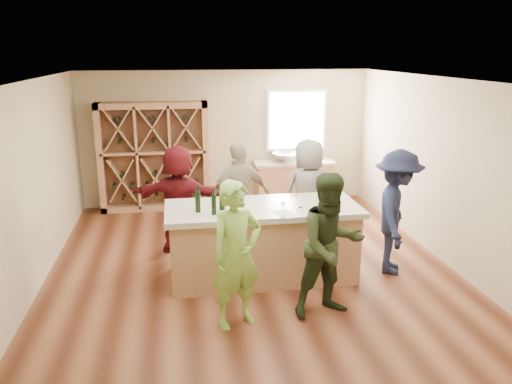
{
  "coord_description": "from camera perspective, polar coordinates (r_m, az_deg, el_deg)",
  "views": [
    {
      "loc": [
        -1.04,
        -6.86,
        3.2
      ],
      "look_at": [
        0.1,
        0.2,
        1.15
      ],
      "focal_mm": 35.0,
      "sensor_mm": 36.0,
      "label": 1
    }
  ],
  "objects": [
    {
      "name": "person_far_left",
      "position": [
        8.1,
        -8.78,
        -0.82
      ],
      "size": [
        1.73,
        1.01,
        1.76
      ],
      "primitive_type": "imported",
      "rotation": [
        0.0,
        0.0,
        2.86
      ],
      "color": "#590F14",
      "rests_on": "floor"
    },
    {
      "name": "wine_rack",
      "position": [
        10.35,
        -11.56,
        3.96
      ],
      "size": [
        2.2,
        0.45,
        2.2
      ],
      "primitive_type": "cube",
      "color": "#B17C54",
      "rests_on": "floor"
    },
    {
      "name": "person_near_left",
      "position": [
        5.85,
        -2.25,
        -7.19
      ],
      "size": [
        0.79,
        0.7,
        1.79
      ],
      "primitive_type": "imported",
      "rotation": [
        0.0,
        0.0,
        0.41
      ],
      "color": "#8CC64C",
      "rests_on": "floor"
    },
    {
      "name": "wine_bottle_b",
      "position": [
        6.63,
        -4.84,
        -1.49
      ],
      "size": [
        0.08,
        0.08,
        0.27
      ],
      "primitive_type": "cylinder",
      "rotation": [
        0.0,
        0.0,
        0.2
      ],
      "color": "black",
      "rests_on": "tasting_counter_top"
    },
    {
      "name": "person_near_right",
      "position": [
        6.14,
        8.55,
        -6.1
      ],
      "size": [
        0.96,
        0.65,
        1.81
      ],
      "primitive_type": "imported",
      "rotation": [
        0.0,
        0.0,
        0.2
      ],
      "color": "#263319",
      "rests_on": "floor"
    },
    {
      "name": "floor",
      "position": [
        7.66,
        -0.51,
        -9.11
      ],
      "size": [
        6.0,
        7.0,
        0.1
      ],
      "primitive_type": "cube",
      "color": "brown",
      "rests_on": "ground"
    },
    {
      "name": "wine_bottle_d",
      "position": [
        6.65,
        -2.66,
        -1.2
      ],
      "size": [
        0.09,
        0.09,
        0.31
      ],
      "primitive_type": "cylinder",
      "rotation": [
        0.0,
        0.0,
        -0.14
      ],
      "color": "black",
      "rests_on": "tasting_counter_top"
    },
    {
      "name": "wall_left",
      "position": [
        7.37,
        -24.69,
        0.37
      ],
      "size": [
        0.1,
        7.0,
        2.8
      ],
      "primitive_type": "cube",
      "color": "#BFAE8B",
      "rests_on": "ground"
    },
    {
      "name": "wine_glass_d",
      "position": [
        6.94,
        5.11,
        -1.14
      ],
      "size": [
        0.06,
        0.06,
        0.16
      ],
      "primitive_type": "cone",
      "rotation": [
        0.0,
        0.0,
        -0.06
      ],
      "color": "white",
      "rests_on": "tasting_counter_top"
    },
    {
      "name": "tasting_menu_c",
      "position": [
        6.85,
        7.86,
        -2.16
      ],
      "size": [
        0.25,
        0.33,
        0.0
      ],
      "primitive_type": "cube",
      "rotation": [
        0.0,
        0.0,
        -0.07
      ],
      "color": "white",
      "rests_on": "tasting_counter_top"
    },
    {
      "name": "person_far_right",
      "position": [
        8.23,
        5.97,
        -0.23
      ],
      "size": [
        0.94,
        0.67,
        1.82
      ],
      "primitive_type": "imported",
      "rotation": [
        0.0,
        0.0,
        3.24
      ],
      "color": "slate",
      "rests_on": "floor"
    },
    {
      "name": "wall_right",
      "position": [
        8.18,
        21.1,
        2.21
      ],
      "size": [
        0.1,
        7.0,
        2.8
      ],
      "primitive_type": "cube",
      "color": "#BFAE8B",
      "rests_on": "ground"
    },
    {
      "name": "wall_back",
      "position": [
        10.61,
        -3.44,
        6.2
      ],
      "size": [
        6.0,
        0.1,
        2.8
      ],
      "primitive_type": "cube",
      "color": "#BFAE8B",
      "rests_on": "ground"
    },
    {
      "name": "sink",
      "position": [
        10.53,
        3.32,
        3.98
      ],
      "size": [
        0.54,
        0.54,
        0.19
      ],
      "primitive_type": "imported",
      "color": "silver",
      "rests_on": "back_counter_top"
    },
    {
      "name": "wall_front",
      "position": [
        3.9,
        7.5,
        -11.57
      ],
      "size": [
        6.0,
        0.1,
        2.8
      ],
      "primitive_type": "cube",
      "color": "#BFAE8B",
      "rests_on": "ground"
    },
    {
      "name": "tasting_counter_base",
      "position": [
        7.2,
        0.75,
        -6.02
      ],
      "size": [
        2.6,
        1.0,
        1.0
      ],
      "primitive_type": "cube",
      "color": "#B17C54",
      "rests_on": "floor"
    },
    {
      "name": "tasting_menu_b",
      "position": [
        6.71,
        3.17,
        -2.42
      ],
      "size": [
        0.32,
        0.38,
        0.0
      ],
      "primitive_type": "cube",
      "rotation": [
        0.0,
        0.0,
        0.28
      ],
      "color": "white",
      "rests_on": "tasting_counter_top"
    },
    {
      "name": "tasting_counter_top",
      "position": [
        7.02,
        0.76,
        -1.93
      ],
      "size": [
        2.72,
        1.12,
        0.08
      ],
      "primitive_type": "cube",
      "color": "#BDB09B",
      "rests_on": "tasting_counter_base"
    },
    {
      "name": "wine_glass_b",
      "position": [
        6.55,
        3.09,
        -2.02
      ],
      "size": [
        0.09,
        0.09,
        0.19
      ],
      "primitive_type": "cone",
      "rotation": [
        0.0,
        0.0,
        0.38
      ],
      "color": "white",
      "rests_on": "tasting_counter_top"
    },
    {
      "name": "person_far_mid",
      "position": [
        8.05,
        -1.87,
        -0.63
      ],
      "size": [
        1.17,
        0.84,
        1.8
      ],
      "primitive_type": "imported",
      "rotation": [
        0.0,
        0.0,
        3.45
      ],
      "color": "gray",
      "rests_on": "floor"
    },
    {
      "name": "person_server",
      "position": [
        7.52,
        15.75,
        -2.25
      ],
      "size": [
        1.0,
        1.31,
        1.84
      ],
      "primitive_type": "imported",
      "rotation": [
        0.0,
        0.0,
        1.14
      ],
      "color": "#191E38",
      "rests_on": "floor"
    },
    {
      "name": "back_counter_top",
      "position": [
        10.6,
        4.36,
        3.36
      ],
      "size": [
        1.7,
        0.62,
        0.06
      ],
      "primitive_type": "cube",
      "color": "#BDB09B",
      "rests_on": "back_counter_base"
    },
    {
      "name": "wine_bottle_a",
      "position": [
        6.75,
        -6.67,
        -1.11
      ],
      "size": [
        0.08,
        0.08,
        0.29
      ],
      "primitive_type": "cylinder",
      "rotation": [
        0.0,
        0.0,
        -0.07
      ],
      "color": "black",
      "rests_on": "tasting_counter_top"
    },
    {
      "name": "wine_glass_a",
      "position": [
        6.52,
        -1.5,
        -2.15
      ],
      "size": [
        0.08,
        0.08,
        0.18
      ],
      "primitive_type": "cone",
      "rotation": [
        0.0,
        0.0,
        0.24
      ],
      "color": "white",
      "rests_on": "tasting_counter_top"
    },
    {
      "name": "window_pane",
      "position": [
        10.7,
        4.69,
        8.15
      ],
      "size": [
        1.18,
        0.01,
        1.18
      ],
      "primitive_type": "cube",
      "color": "white",
      "rests_on": "wall_back"
    },
    {
      "name": "tasting_menu_a",
      "position": [
        6.56,
        -1.32,
        -2.83
      ],
      "size": [
        0.28,
        0.33,
        0.0
      ],
      "primitive_type": "cube",
      "rotation": [
        0.0,
        0.0,
        -0.23
      ],
      "color": "white",
      "rests_on": "tasting_counter_top"
    },
    {
      "name": "wine_bottle_c",
      "position": [
        6.82,
        -3.91,
        -0.75
      ],
      "size": [
        0.1,
        0.1,
        0.32
      ],
      "primitive_type": "cylinder",
      "rotation": [
        0.0,
        0.0,
        -0.33
      ],
      "color": "black",
      "rests_on": "tasting_counter_top"
    },
    {
      "name": "ceiling",
      "position": [
        6.94,
        -0.57,
        13.12
      ],
      "size": [
        6.0,
        7.0,
        0.1
      ],
      "primitive_type": "cube",
      "color": "white",
      "rests_on": "ground"
    },
    {
      "name": "wine_glass_e",
      "position": [
        6.94,
        8.63,
        -1.25
      ],
      "size": [
        0.07,
        0.07,
        0.17
      ],
      "primitive_type": "cone",
      "rotation": [
        0.0,
        0.0,
        -0.18
      ],
      "color": "white",
      "rests_on": "tasting_counter_top"
    },
    {
      "name": "window_frame",
      "position": [
        10.73,
        4.65,
        8.18
      ],
      "size": [
        1.3,
        0.06,
        1.3
      ],
      "primitive_type": "cube",
      "color": "white",
      "rests_on": "wall_back"
    },
    {
      "name": "wine_glass_c",
      "position": [
        6.75,
        7.22,
        -1.56
      ],
      "size": [
        0.09,
        0.09,
        0.2
      ],
      "primitive_type": "cone",
      "rotation": [
        0.0,
        0.0,
        -0.16
      ],
      "color": "white",
      "rests_on": "tasting_counter_top"
    },
    {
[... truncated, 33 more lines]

